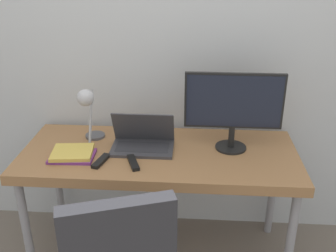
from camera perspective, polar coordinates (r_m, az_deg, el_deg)
name	(u,v)px	position (r m, az deg, el deg)	size (l,w,h in m)	color
wall_back	(164,46)	(2.52, -0.54, 11.50)	(8.00, 0.05, 2.60)	silver
desk	(159,161)	(2.35, -1.27, -5.12)	(1.62, 0.68, 0.77)	#996B42
laptop	(143,141)	(2.34, -3.68, -2.21)	(0.37, 0.23, 0.22)	#38383D
monitor	(234,106)	(2.28, 9.51, 2.95)	(0.56, 0.18, 0.46)	black
desk_lamp	(88,107)	(2.35, -11.56, 2.75)	(0.12, 0.25, 0.36)	#4C4C51
book_stack	(72,154)	(2.32, -13.72, -3.97)	(0.25, 0.22, 0.04)	#753384
tv_remote	(133,163)	(2.19, -5.07, -5.31)	(0.09, 0.17, 0.02)	black
media_remote	(101,161)	(2.23, -9.71, -5.02)	(0.08, 0.16, 0.02)	black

